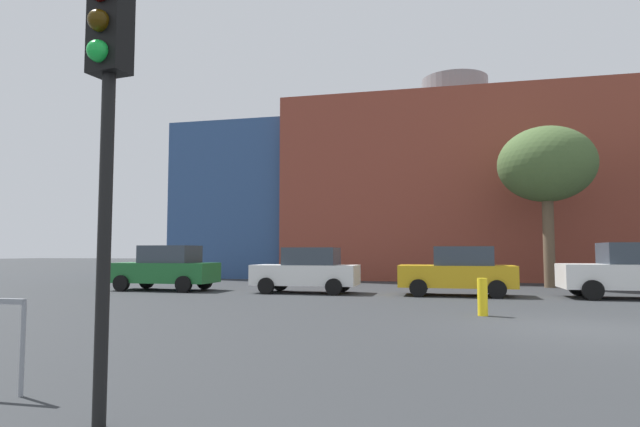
{
  "coord_description": "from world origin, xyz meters",
  "views": [
    {
      "loc": [
        -2.78,
        -11.6,
        1.54
      ],
      "look_at": [
        -7.32,
        7.88,
        2.99
      ],
      "focal_mm": 29.68,
      "sensor_mm": 36.0,
      "label": 1
    }
  ],
  "objects_px": {
    "parked_car_1": "(307,270)",
    "bollard_yellow_0": "(483,297)",
    "bare_tree_0": "(546,165)",
    "parked_car_0": "(166,268)",
    "parked_car_2": "(458,271)",
    "traffic_light_near_left": "(107,93)",
    "parked_car_3": "(632,271)"
  },
  "relations": [
    {
      "from": "parked_car_1",
      "to": "bollard_yellow_0",
      "type": "xyz_separation_m",
      "value": [
        5.91,
        -5.93,
        -0.39
      ]
    },
    {
      "from": "bare_tree_0",
      "to": "bollard_yellow_0",
      "type": "xyz_separation_m",
      "value": [
        -3.56,
        -11.19,
        -4.87
      ]
    },
    {
      "from": "bollard_yellow_0",
      "to": "parked_car_0",
      "type": "bearing_deg",
      "value": 153.28
    },
    {
      "from": "parked_car_2",
      "to": "bollard_yellow_0",
      "type": "bearing_deg",
      "value": 93.97
    },
    {
      "from": "traffic_light_near_left",
      "to": "bare_tree_0",
      "type": "distance_m",
      "value": 21.88
    },
    {
      "from": "parked_car_1",
      "to": "parked_car_2",
      "type": "bearing_deg",
      "value": 180.0
    },
    {
      "from": "parked_car_0",
      "to": "bollard_yellow_0",
      "type": "xyz_separation_m",
      "value": [
        11.77,
        -5.93,
        -0.44
      ]
    },
    {
      "from": "traffic_light_near_left",
      "to": "bare_tree_0",
      "type": "relative_size",
      "value": 0.58
    },
    {
      "from": "parked_car_0",
      "to": "traffic_light_near_left",
      "type": "distance_m",
      "value": 17.25
    },
    {
      "from": "parked_car_1",
      "to": "bollard_yellow_0",
      "type": "bearing_deg",
      "value": 134.93
    },
    {
      "from": "parked_car_3",
      "to": "bare_tree_0",
      "type": "distance_m",
      "value": 7.04
    },
    {
      "from": "parked_car_1",
      "to": "bare_tree_0",
      "type": "relative_size",
      "value": 0.56
    },
    {
      "from": "bare_tree_0",
      "to": "parked_car_2",
      "type": "bearing_deg",
      "value": -127.02
    },
    {
      "from": "parked_car_1",
      "to": "bollard_yellow_0",
      "type": "distance_m",
      "value": 8.38
    },
    {
      "from": "bollard_yellow_0",
      "to": "parked_car_2",
      "type": "bearing_deg",
      "value": 93.97
    },
    {
      "from": "parked_car_1",
      "to": "bare_tree_0",
      "type": "distance_m",
      "value": 11.73
    },
    {
      "from": "parked_car_0",
      "to": "traffic_light_near_left",
      "type": "xyz_separation_m",
      "value": [
        7.91,
        -15.18,
        2.09
      ]
    },
    {
      "from": "parked_car_1",
      "to": "parked_car_2",
      "type": "height_order",
      "value": "parked_car_2"
    },
    {
      "from": "parked_car_1",
      "to": "parked_car_3",
      "type": "relative_size",
      "value": 0.92
    },
    {
      "from": "parked_car_2",
      "to": "traffic_light_near_left",
      "type": "height_order",
      "value": "traffic_light_near_left"
    },
    {
      "from": "parked_car_0",
      "to": "parked_car_1",
      "type": "bearing_deg",
      "value": -180.0
    },
    {
      "from": "parked_car_1",
      "to": "traffic_light_near_left",
      "type": "distance_m",
      "value": 15.47
    },
    {
      "from": "parked_car_0",
      "to": "parked_car_3",
      "type": "bearing_deg",
      "value": -180.0
    },
    {
      "from": "parked_car_0",
      "to": "parked_car_2",
      "type": "relative_size",
      "value": 1.04
    },
    {
      "from": "parked_car_0",
      "to": "traffic_light_near_left",
      "type": "relative_size",
      "value": 1.02
    },
    {
      "from": "parked_car_1",
      "to": "parked_car_2",
      "type": "distance_m",
      "value": 5.5
    },
    {
      "from": "parked_car_0",
      "to": "parked_car_1",
      "type": "distance_m",
      "value": 5.86
    },
    {
      "from": "parked_car_3",
      "to": "traffic_light_near_left",
      "type": "relative_size",
      "value": 1.05
    },
    {
      "from": "parked_car_0",
      "to": "bollard_yellow_0",
      "type": "bearing_deg",
      "value": 153.28
    },
    {
      "from": "parked_car_0",
      "to": "bollard_yellow_0",
      "type": "relative_size",
      "value": 4.58
    },
    {
      "from": "parked_car_3",
      "to": "traffic_light_near_left",
      "type": "xyz_separation_m",
      "value": [
        -8.99,
        -15.18,
        2.07
      ]
    },
    {
      "from": "parked_car_2",
      "to": "traffic_light_near_left",
      "type": "bearing_deg",
      "value": 77.18
    }
  ]
}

